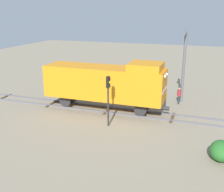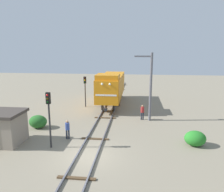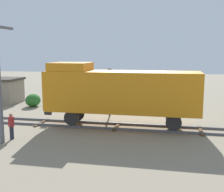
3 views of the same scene
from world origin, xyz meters
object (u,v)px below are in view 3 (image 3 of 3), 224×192
object	(u,v)px
locomotive	(119,90)
traffic_signal_mid	(109,83)
worker_by_signal	(11,124)
relay_hut	(6,90)

from	to	relation	value
locomotive	traffic_signal_mid	xyz separation A→B (m)	(-3.40, -1.45, 0.11)
locomotive	worker_by_signal	world-z (taller)	locomotive
traffic_signal_mid	locomotive	bearing A→B (deg)	23.13
traffic_signal_mid	worker_by_signal	distance (m)	9.18
traffic_signal_mid	relay_hut	bearing A→B (deg)	-108.31
traffic_signal_mid	relay_hut	distance (m)	13.14
relay_hut	worker_by_signal	bearing A→B (deg)	33.04
locomotive	relay_hut	world-z (taller)	locomotive
worker_by_signal	relay_hut	world-z (taller)	relay_hut
locomotive	worker_by_signal	bearing A→B (deg)	-56.03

